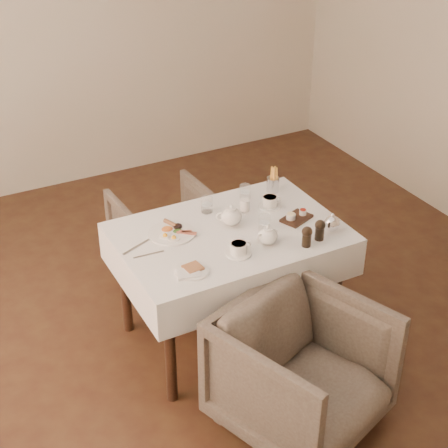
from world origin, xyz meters
name	(u,v)px	position (x,y,z in m)	size (l,w,h in m)	color
table	(230,248)	(-0.02, 0.00, 0.64)	(1.28, 0.88, 0.75)	black
armchair_near	(302,371)	(-0.03, -0.81, 0.35)	(0.75, 0.77, 0.70)	#463B34
armchair_far	(166,232)	(-0.06, 0.85, 0.30)	(0.64, 0.66, 0.60)	#463B34
breakfast_plate	(172,232)	(-0.32, 0.13, 0.76)	(0.27, 0.27, 0.03)	white
side_plate	(191,271)	(-0.39, -0.27, 0.76)	(0.19, 0.18, 0.02)	white
teapot_centre	(231,215)	(0.02, 0.05, 0.82)	(0.17, 0.13, 0.13)	white
teapot_front	(268,235)	(0.10, -0.22, 0.81)	(0.15, 0.12, 0.12)	white
creamer	(245,205)	(0.17, 0.17, 0.79)	(0.06, 0.06, 0.07)	white
teacup_near	(239,249)	(-0.09, -0.23, 0.79)	(0.14, 0.14, 0.07)	white
teacup_far	(270,202)	(0.33, 0.14, 0.79)	(0.14, 0.14, 0.07)	white
glass_left	(207,205)	(-0.03, 0.26, 0.80)	(0.07, 0.07, 0.10)	silver
glass_mid	(264,223)	(0.16, -0.08, 0.80)	(0.07, 0.07, 0.10)	silver
glass_right	(245,192)	(0.25, 0.29, 0.80)	(0.07, 0.07, 0.10)	silver
condiment_board	(296,217)	(0.39, -0.07, 0.77)	(0.21, 0.18, 0.05)	black
pepper_mill_left	(307,236)	(0.28, -0.34, 0.82)	(0.06, 0.06, 0.12)	black
pepper_mill_right	(320,230)	(0.38, -0.31, 0.82)	(0.06, 0.06, 0.12)	black
silver_pot	(332,222)	(0.49, -0.27, 0.81)	(0.11, 0.09, 0.12)	white
fries_cup	(273,181)	(0.45, 0.30, 0.83)	(0.08, 0.08, 0.17)	silver
cutlery_fork	(136,247)	(-0.55, 0.09, 0.76)	(0.02, 0.20, 0.00)	silver
cutlery_knife	(149,255)	(-0.52, -0.01, 0.76)	(0.01, 0.17, 0.00)	silver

